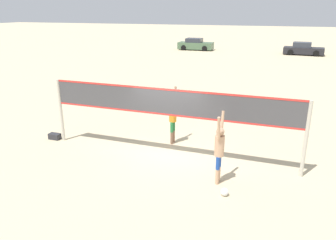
# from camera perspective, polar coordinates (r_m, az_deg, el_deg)

# --- Properties ---
(ground_plane) EXTENTS (200.00, 200.00, 0.00)m
(ground_plane) POSITION_cam_1_polar(r_m,az_deg,el_deg) (11.54, 0.00, -6.25)
(ground_plane) COLOR beige
(volleyball_net) EXTENTS (8.81, 0.12, 2.41)m
(volleyball_net) POSITION_cam_1_polar(r_m,az_deg,el_deg) (10.92, 0.00, 2.17)
(volleyball_net) COLOR beige
(volleyball_net) RESTS_ON ground_plane
(player_spiker) EXTENTS (0.28, 0.70, 2.14)m
(player_spiker) POSITION_cam_1_polar(r_m,az_deg,el_deg) (9.50, 8.94, -4.74)
(player_spiker) COLOR tan
(player_spiker) RESTS_ON ground_plane
(player_blocker) EXTENTS (0.28, 0.71, 2.16)m
(player_blocker) POSITION_cam_1_polar(r_m,az_deg,el_deg) (12.22, 0.84, 0.92)
(player_blocker) COLOR #8C664C
(player_blocker) RESTS_ON ground_plane
(volleyball) EXTENTS (0.22, 0.22, 0.22)m
(volleyball) POSITION_cam_1_polar(r_m,az_deg,el_deg) (9.33, 9.82, -12.23)
(volleyball) COLOR white
(volleyball) RESTS_ON ground_plane
(gear_bag) EXTENTS (0.45, 0.26, 0.23)m
(gear_bag) POSITION_cam_1_polar(r_m,az_deg,el_deg) (13.69, -19.13, -2.70)
(gear_bag) COLOR #2D2D33
(gear_bag) RESTS_ON ground_plane
(parked_car_near) EXTENTS (4.37, 2.13, 1.39)m
(parked_car_near) POSITION_cam_1_polar(r_m,az_deg,el_deg) (40.66, 22.48, 11.32)
(parked_car_near) COLOR #232328
(parked_car_near) RESTS_ON ground_plane
(parked_car_mid) EXTENTS (4.37, 2.04, 1.45)m
(parked_car_mid) POSITION_cam_1_polar(r_m,az_deg,el_deg) (42.57, 4.80, 12.95)
(parked_car_mid) COLOR #4C6B4C
(parked_car_mid) RESTS_ON ground_plane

